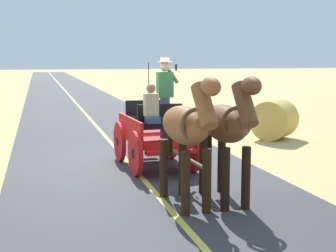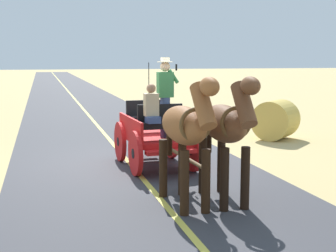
% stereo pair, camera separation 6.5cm
% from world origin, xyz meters
% --- Properties ---
extents(ground_plane, '(200.00, 200.00, 0.00)m').
position_xyz_m(ground_plane, '(0.00, 0.00, 0.00)').
color(ground_plane, tan).
extents(road_surface, '(5.54, 160.00, 0.01)m').
position_xyz_m(road_surface, '(0.00, 0.00, 0.00)').
color(road_surface, '#38383D').
rests_on(road_surface, ground).
extents(road_centre_stripe, '(0.12, 160.00, 0.00)m').
position_xyz_m(road_centre_stripe, '(0.00, 0.00, 0.01)').
color(road_centre_stripe, '#DBCC4C').
rests_on(road_centre_stripe, road_surface).
extents(horse_drawn_carriage, '(1.53, 4.51, 2.50)m').
position_xyz_m(horse_drawn_carriage, '(-0.53, 0.64, 0.82)').
color(horse_drawn_carriage, red).
rests_on(horse_drawn_carriage, ground).
extents(horse_near_side, '(0.56, 2.13, 2.21)m').
position_xyz_m(horse_near_side, '(-1.04, 3.65, 1.32)').
color(horse_near_side, brown).
rests_on(horse_near_side, ground).
extents(horse_off_side, '(0.66, 2.13, 2.21)m').
position_xyz_m(horse_off_side, '(-0.32, 3.69, 1.32)').
color(horse_off_side, brown).
rests_on(horse_off_side, ground).
extents(hay_bale, '(1.62, 1.63, 1.20)m').
position_xyz_m(hay_bale, '(-4.97, -2.11, 0.60)').
color(hay_bale, gold).
rests_on(hay_bale, ground).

